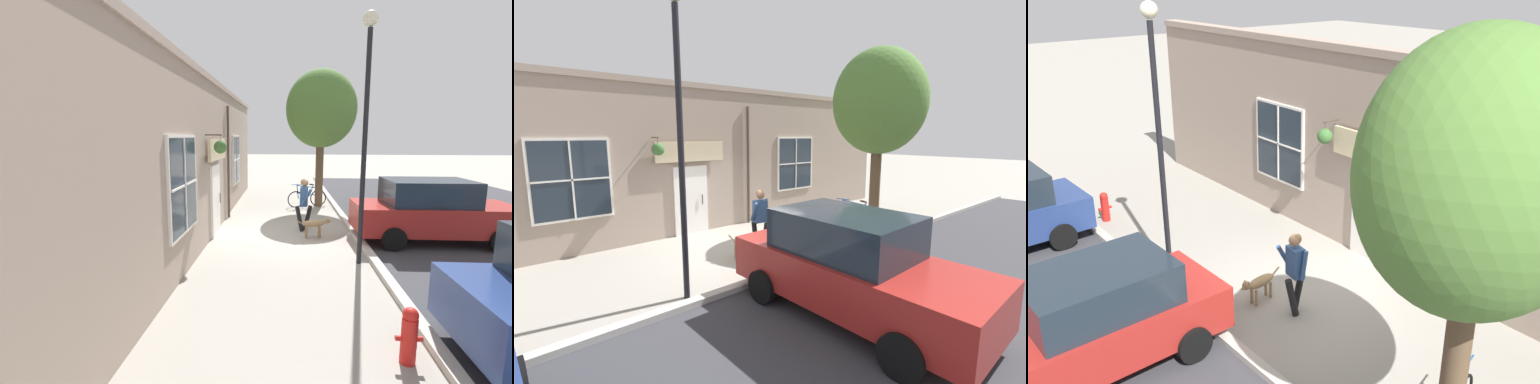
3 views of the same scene
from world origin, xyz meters
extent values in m
plane|color=gray|center=(0.00, 0.00, 0.00)|extent=(90.00, 90.00, 0.00)
cube|color=#B2ADA3|center=(2.00, 0.00, 0.06)|extent=(0.20, 28.00, 0.12)
cube|color=gray|center=(-2.35, 0.00, 2.20)|extent=(0.30, 18.00, 4.41)
cube|color=gray|center=(-2.35, 0.00, 4.49)|extent=(0.42, 18.00, 0.16)
cube|color=white|center=(-2.18, -0.29, 1.05)|extent=(0.10, 1.10, 2.10)
cube|color=#232D38|center=(-2.15, -0.29, 1.00)|extent=(0.03, 0.90, 1.90)
cylinder|color=#47382D|center=(-2.09, 0.06, 1.05)|extent=(0.03, 0.03, 0.30)
cube|color=beige|center=(-2.08, -0.29, 2.55)|extent=(0.08, 2.20, 0.60)
cylinder|color=#47382D|center=(-2.12, 1.87, 1.98)|extent=(0.09, 0.09, 3.97)
cylinder|color=#47382D|center=(-1.96, -1.41, 2.96)|extent=(0.44, 0.04, 0.04)
cylinder|color=#47382D|center=(-1.78, -1.41, 2.78)|extent=(0.01, 0.01, 0.34)
cone|color=#2D2823|center=(-1.78, -1.41, 2.56)|extent=(0.32, 0.32, 0.18)
sphere|color=#3D6B33|center=(-1.78, -1.41, 2.65)|extent=(0.34, 0.34, 0.34)
cube|color=white|center=(-2.18, -3.46, 1.95)|extent=(0.08, 1.82, 2.02)
cube|color=#232D38|center=(-2.15, -3.46, 1.95)|extent=(0.03, 1.70, 1.90)
cube|color=white|center=(-2.13, -3.46, 1.95)|extent=(0.04, 0.04, 1.90)
cube|color=white|center=(-2.13, -3.46, 1.95)|extent=(0.04, 1.70, 0.04)
cube|color=white|center=(-2.18, 4.18, 1.95)|extent=(0.08, 1.82, 2.02)
cube|color=#232D38|center=(-2.15, 4.18, 1.95)|extent=(0.03, 1.70, 1.90)
cube|color=white|center=(-2.13, 4.18, 1.95)|extent=(0.04, 0.04, 1.90)
cube|color=white|center=(-2.13, 4.18, 1.95)|extent=(0.04, 1.70, 0.04)
cylinder|color=black|center=(0.62, 0.35, 0.40)|extent=(0.31, 0.17, 0.80)
cylinder|color=black|center=(0.36, 0.22, 0.40)|extent=(0.31, 0.17, 0.80)
cube|color=#2D4C7A|center=(0.49, 0.29, 1.08)|extent=(0.27, 0.37, 0.58)
sphere|color=#936B4C|center=(0.51, 0.28, 1.51)|extent=(0.22, 0.22, 0.22)
sphere|color=brown|center=(0.48, 0.29, 1.54)|extent=(0.21, 0.21, 0.21)
cylinder|color=#2D4C7A|center=(0.48, 0.52, 1.09)|extent=(0.17, 0.11, 0.57)
cylinder|color=#2D4C7A|center=(0.56, 0.04, 1.11)|extent=(0.34, 0.13, 0.52)
ellipsoid|color=#997A51|center=(0.73, -0.45, 0.42)|extent=(0.68, 0.31, 0.20)
cylinder|color=#997A51|center=(0.91, -0.35, 0.17)|extent=(0.06, 0.06, 0.34)
cylinder|color=#997A51|center=(0.93, -0.49, 0.17)|extent=(0.06, 0.06, 0.34)
cylinder|color=#997A51|center=(0.53, -0.41, 0.17)|extent=(0.06, 0.06, 0.34)
cylinder|color=#997A51|center=(0.54, -0.54, 0.17)|extent=(0.06, 0.06, 0.34)
sphere|color=#997A51|center=(1.11, -0.39, 0.50)|extent=(0.17, 0.17, 0.17)
cone|color=#997A51|center=(1.22, -0.38, 0.48)|extent=(0.11, 0.10, 0.09)
cone|color=#997A51|center=(1.09, -0.35, 0.58)|extent=(0.06, 0.06, 0.07)
cone|color=#997A51|center=(1.11, -0.44, 0.58)|extent=(0.06, 0.06, 0.07)
cylinder|color=#997A51|center=(0.33, -0.51, 0.47)|extent=(0.21, 0.07, 0.14)
cylinder|color=brown|center=(1.33, 4.22, 1.51)|extent=(0.32, 0.32, 3.03)
ellipsoid|color=#4C7533|center=(1.33, 4.22, 4.03)|extent=(2.86, 2.57, 3.14)
sphere|color=#4C7533|center=(1.71, 4.44, 3.53)|extent=(1.46, 1.46, 1.46)
torus|color=black|center=(0.36, 3.84, 0.33)|extent=(0.69, 0.22, 0.70)
torus|color=black|center=(1.32, 4.25, 0.33)|extent=(0.69, 0.22, 0.70)
cylinder|color=#1E4C8C|center=(0.84, 4.05, 0.53)|extent=(0.92, 0.43, 0.19)
cylinder|color=#1E4C8C|center=(1.01, 4.12, 0.67)|extent=(0.22, 0.12, 0.47)
cylinder|color=#1E4C8C|center=(0.80, 4.03, 0.85)|extent=(0.77, 0.36, 0.16)
cylinder|color=#1E4C8C|center=(0.44, 3.87, 0.65)|extent=(0.11, 0.08, 0.58)
cylinder|color=#1E4C8C|center=(0.40, 3.86, 0.95)|extent=(0.45, 0.14, 0.03)
ellipsoid|color=black|center=(1.01, 4.12, 0.93)|extent=(0.27, 0.19, 0.10)
cylinder|color=black|center=(2.91, -5.08, 0.31)|extent=(0.62, 0.19, 0.62)
cube|color=maroon|center=(4.03, -0.55, 0.69)|extent=(4.33, 1.84, 0.76)
cube|color=#1E2833|center=(3.81, -0.55, 1.41)|extent=(2.27, 1.59, 0.68)
cylinder|color=black|center=(5.34, 0.36, 0.31)|extent=(0.62, 0.19, 0.62)
cylinder|color=black|center=(5.38, -1.40, 0.31)|extent=(0.62, 0.19, 0.62)
cylinder|color=black|center=(2.68, 0.31, 0.31)|extent=(0.62, 0.19, 0.62)
cylinder|color=black|center=(2.71, -1.45, 0.31)|extent=(0.62, 0.19, 0.62)
cylinder|color=black|center=(1.63, -2.41, 2.59)|extent=(0.11, 0.11, 5.18)
sphere|color=beige|center=(1.63, -2.41, 5.36)|extent=(0.32, 0.32, 0.32)
cylinder|color=red|center=(1.52, -5.98, 0.31)|extent=(0.20, 0.20, 0.62)
sphere|color=red|center=(1.52, -5.98, 0.67)|extent=(0.20, 0.20, 0.20)
cylinder|color=red|center=(1.64, -5.98, 0.34)|extent=(0.10, 0.07, 0.07)
cylinder|color=red|center=(1.40, -5.98, 0.34)|extent=(0.10, 0.07, 0.07)
camera|label=1|loc=(-0.12, -10.19, 2.94)|focal=24.00mm
camera|label=2|loc=(7.25, -5.14, 3.03)|focal=24.00mm
camera|label=3|loc=(6.45, 7.23, 6.05)|focal=40.00mm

